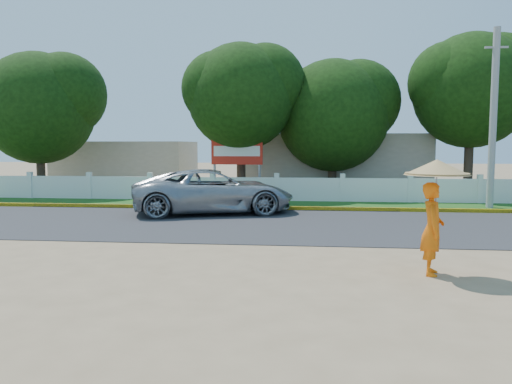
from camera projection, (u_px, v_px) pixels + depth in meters
ground at (247, 254)px, 11.95m from camera, size 120.00×120.00×0.00m
road at (264, 224)px, 16.41m from camera, size 60.00×7.00×0.02m
grass_verge at (274, 205)px, 21.60m from camera, size 60.00×3.50×0.03m
curb at (272, 208)px, 19.91m from camera, size 40.00×0.18×0.16m
fence at (277, 189)px, 22.99m from camera, size 40.00×0.10×1.10m
building_near at (335, 162)px, 29.31m from camera, size 10.00×6.00×3.20m
building_far at (127, 164)px, 31.66m from camera, size 8.00×5.00×2.80m
utility_pole at (493, 119)px, 20.16m from camera, size 0.28×0.28×7.28m
vehicle at (213, 191)px, 18.94m from camera, size 6.61×4.45×1.68m
monk_with_parasol at (435, 200)px, 9.90m from camera, size 1.27×1.27×2.32m
billboard at (237, 154)px, 24.13m from camera, size 2.50×0.13×2.95m
tree_row at (337, 102)px, 24.95m from camera, size 33.82×7.31×8.04m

